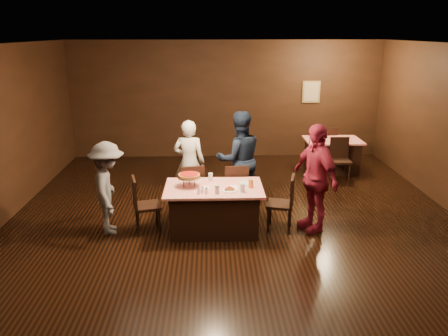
{
  "coord_description": "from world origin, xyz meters",
  "views": [
    {
      "loc": [
        -0.42,
        -6.28,
        3.21
      ],
      "look_at": [
        -0.19,
        0.73,
        1.0
      ],
      "focal_mm": 35.0,
      "sensor_mm": 36.0,
      "label": 1
    }
  ],
  "objects_px": {
    "diner_red_shirt": "(315,178)",
    "diner_white_jacket": "(189,162)",
    "chair_end_right": "(280,203)",
    "glass_back": "(211,177)",
    "chair_end_left": "(147,205)",
    "diner_grey_knit": "(108,188)",
    "plate_empty": "(247,183)",
    "chair_back_near": "(341,160)",
    "chair_far_right": "(235,188)",
    "chair_back_far": "(326,145)",
    "chair_far_left": "(191,188)",
    "diner_navy_hoodie": "(239,159)",
    "glass_front_left": "(217,189)",
    "main_table": "(214,209)",
    "glass_amber": "(251,184)",
    "back_table": "(332,155)",
    "pizza_stand": "(189,176)"
  },
  "relations": [
    {
      "from": "chair_far_left",
      "to": "pizza_stand",
      "type": "relative_size",
      "value": 2.5
    },
    {
      "from": "chair_far_left",
      "to": "diner_grey_knit",
      "type": "xyz_separation_m",
      "value": [
        -1.31,
        -0.76,
        0.29
      ]
    },
    {
      "from": "diner_white_jacket",
      "to": "glass_back",
      "type": "distance_m",
      "value": 1.04
    },
    {
      "from": "chair_end_right",
      "to": "glass_back",
      "type": "distance_m",
      "value": 1.24
    },
    {
      "from": "chair_end_right",
      "to": "diner_red_shirt",
      "type": "relative_size",
      "value": 0.52
    },
    {
      "from": "main_table",
      "to": "chair_end_left",
      "type": "bearing_deg",
      "value": 180.0
    },
    {
      "from": "main_table",
      "to": "glass_front_left",
      "type": "xyz_separation_m",
      "value": [
        0.05,
        -0.3,
        0.46
      ]
    },
    {
      "from": "main_table",
      "to": "chair_far_left",
      "type": "bearing_deg",
      "value": 118.07
    },
    {
      "from": "chair_back_near",
      "to": "glass_front_left",
      "type": "bearing_deg",
      "value": -133.72
    },
    {
      "from": "chair_back_far",
      "to": "glass_front_left",
      "type": "distance_m",
      "value": 4.95
    },
    {
      "from": "diner_navy_hoodie",
      "to": "diner_red_shirt",
      "type": "relative_size",
      "value": 1.01
    },
    {
      "from": "glass_amber",
      "to": "glass_back",
      "type": "relative_size",
      "value": 1.0
    },
    {
      "from": "main_table",
      "to": "back_table",
      "type": "height_order",
      "value": "same"
    },
    {
      "from": "chair_far_left",
      "to": "diner_white_jacket",
      "type": "height_order",
      "value": "diner_white_jacket"
    },
    {
      "from": "glass_front_left",
      "to": "chair_end_right",
      "type": "bearing_deg",
      "value": 15.95
    },
    {
      "from": "chair_end_left",
      "to": "diner_white_jacket",
      "type": "distance_m",
      "value": 1.45
    },
    {
      "from": "chair_back_near",
      "to": "diner_white_jacket",
      "type": "relative_size",
      "value": 0.58
    },
    {
      "from": "diner_grey_knit",
      "to": "pizza_stand",
      "type": "xyz_separation_m",
      "value": [
        1.31,
        0.06,
        0.18
      ]
    },
    {
      "from": "diner_navy_hoodie",
      "to": "glass_front_left",
      "type": "relative_size",
      "value": 13.01
    },
    {
      "from": "chair_end_left",
      "to": "diner_navy_hoodie",
      "type": "bearing_deg",
      "value": -69.07
    },
    {
      "from": "plate_empty",
      "to": "glass_back",
      "type": "relative_size",
      "value": 1.79
    },
    {
      "from": "main_table",
      "to": "chair_back_near",
      "type": "relative_size",
      "value": 1.68
    },
    {
      "from": "glass_amber",
      "to": "diner_white_jacket",
      "type": "bearing_deg",
      "value": 128.94
    },
    {
      "from": "chair_back_near",
      "to": "diner_grey_knit",
      "type": "bearing_deg",
      "value": -150.01
    },
    {
      "from": "back_table",
      "to": "chair_back_far",
      "type": "distance_m",
      "value": 0.61
    },
    {
      "from": "diner_red_shirt",
      "to": "diner_white_jacket",
      "type": "bearing_deg",
      "value": -144.23
    },
    {
      "from": "chair_far_right",
      "to": "chair_back_far",
      "type": "bearing_deg",
      "value": -132.61
    },
    {
      "from": "chair_far_right",
      "to": "chair_back_far",
      "type": "relative_size",
      "value": 1.0
    },
    {
      "from": "chair_back_near",
      "to": "chair_far_left",
      "type": "bearing_deg",
      "value": -150.55
    },
    {
      "from": "back_table",
      "to": "diner_white_jacket",
      "type": "xyz_separation_m",
      "value": [
        -3.29,
        -1.92,
        0.43
      ]
    },
    {
      "from": "diner_navy_hoodie",
      "to": "plate_empty",
      "type": "height_order",
      "value": "diner_navy_hoodie"
    },
    {
      "from": "chair_back_near",
      "to": "chair_back_far",
      "type": "height_order",
      "value": "same"
    },
    {
      "from": "glass_amber",
      "to": "chair_back_far",
      "type": "bearing_deg",
      "value": 59.71
    },
    {
      "from": "diner_red_shirt",
      "to": "diner_navy_hoodie",
      "type": "bearing_deg",
      "value": -157.27
    },
    {
      "from": "chair_end_left",
      "to": "diner_white_jacket",
      "type": "bearing_deg",
      "value": -41.6
    },
    {
      "from": "diner_red_shirt",
      "to": "glass_amber",
      "type": "relative_size",
      "value": 12.93
    },
    {
      "from": "back_table",
      "to": "diner_grey_knit",
      "type": "height_order",
      "value": "diner_grey_knit"
    },
    {
      "from": "diner_grey_knit",
      "to": "chair_far_left",
      "type": "bearing_deg",
      "value": -71.06
    },
    {
      "from": "diner_grey_knit",
      "to": "plate_empty",
      "type": "bearing_deg",
      "value": -97.06
    },
    {
      "from": "pizza_stand",
      "to": "glass_amber",
      "type": "height_order",
      "value": "pizza_stand"
    },
    {
      "from": "chair_end_right",
      "to": "chair_back_far",
      "type": "xyz_separation_m",
      "value": [
        1.73,
        3.77,
        0.0
      ]
    },
    {
      "from": "chair_far_left",
      "to": "pizza_stand",
      "type": "distance_m",
      "value": 0.85
    },
    {
      "from": "chair_back_far",
      "to": "diner_red_shirt",
      "type": "height_order",
      "value": "diner_red_shirt"
    },
    {
      "from": "main_table",
      "to": "glass_amber",
      "type": "distance_m",
      "value": 0.75
    },
    {
      "from": "chair_end_left",
      "to": "diner_grey_knit",
      "type": "distance_m",
      "value": 0.68
    },
    {
      "from": "diner_grey_knit",
      "to": "glass_front_left",
      "type": "relative_size",
      "value": 10.98
    },
    {
      "from": "diner_navy_hoodie",
      "to": "glass_amber",
      "type": "xyz_separation_m",
      "value": [
        0.11,
        -1.17,
        -0.07
      ]
    },
    {
      "from": "chair_far_right",
      "to": "chair_end_left",
      "type": "xyz_separation_m",
      "value": [
        -1.5,
        -0.75,
        0.0
      ]
    },
    {
      "from": "back_table",
      "to": "pizza_stand",
      "type": "distance_m",
      "value": 4.53
    },
    {
      "from": "main_table",
      "to": "diner_white_jacket",
      "type": "bearing_deg",
      "value": 109.89
    }
  ]
}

